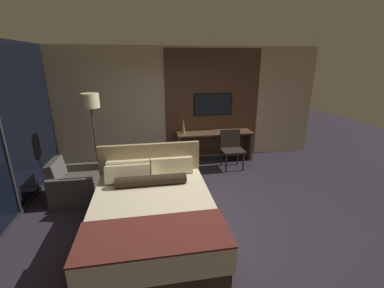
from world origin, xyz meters
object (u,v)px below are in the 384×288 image
Objects in this scene: desk_chair at (231,146)px; bed at (153,213)px; tv at (213,104)px; book at (230,131)px; armchair_by_window at (75,185)px; floor_lamp at (91,108)px; vase_tall at (183,126)px; desk at (214,141)px.

bed is at bearing -130.82° from desk_chair.
tv reaches higher than book.
tv is (1.65, 2.96, 1.08)m from bed.
floor_lamp reaches higher than armchair_by_window.
book reaches higher than armchair_by_window.
vase_tall is (-0.79, -0.18, -0.48)m from tv.
bed is at bearing -119.09° from tv.
book is at bearing 77.93° from desk_chair.
book is (0.39, -0.27, -0.65)m from tv.
desk_chair is at bearing -73.49° from armchair_by_window.
desk_chair is 0.54m from book.
bed reaches higher than desk.
armchair_by_window is (-3.34, -0.92, -0.27)m from desk_chair.
book is at bearing -9.54° from desk.
vase_tall reaches higher than desk_chair.
book is at bearing 13.55° from floor_lamp.
bed reaches higher than desk_chair.
desk is 2.34× the size of armchair_by_window.
floor_lamp is (-3.01, -0.27, 1.04)m from desk_chair.
vase_tall is (-1.07, 0.56, 0.40)m from desk_chair.
armchair_by_window reaches higher than desk.
floor_lamp is 3.30m from book.
desk is at bearing 117.72° from desk_chair.
bed reaches higher than armchair_by_window.
desk is 1.02× the size of floor_lamp.
tv is 0.53× the size of floor_lamp.
desk_chair is (1.93, 2.22, 0.20)m from bed.
desk_chair is 0.48× the size of floor_lamp.
desk_chair is at bearing 5.17° from floor_lamp.
floor_lamp is (0.33, 0.65, 1.31)m from armchair_by_window.
floor_lamp reaches higher than desk_chair.
tv is 0.80m from book.
vase_tall is at bearing 175.99° from book.
desk_chair is at bearing -102.28° from book.
desk is 0.47m from book.
floor_lamp is at bearing -166.45° from book.
desk_chair is 2.41× the size of vase_tall.
bed is 2.49× the size of desk_chair.
vase_tall is at bearing -166.91° from tv.
book is (1.18, -0.08, -0.17)m from vase_tall.
bed is 3.56m from tv.
book is at bearing -4.01° from vase_tall.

